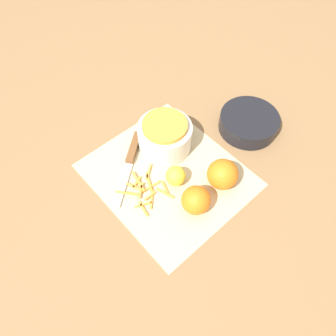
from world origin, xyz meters
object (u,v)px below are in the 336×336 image
Objects in this scene: orange_left at (223,174)px; lemon at (177,175)px; bowl_dark at (249,123)px; bowl_speckled at (165,135)px; orange_right at (196,200)px; knife at (132,155)px.

lemon is at bearing -134.85° from orange_left.
bowl_speckled is at bearing -116.24° from bowl_dark.
bowl_speckled is 2.82× the size of lemon.
bowl_speckled is at bearing 159.22° from orange_right.
bowl_speckled is at bearing -172.42° from orange_left.
bowl_speckled is at bearing 124.27° from knife.
lemon is at bearing 168.31° from orange_right.
knife is (-0.15, -0.33, -0.01)m from bowl_dark.
orange_right is at bearing -74.06° from bowl_dark.
knife is 3.84× the size of lemon.
lemon is at bearing -90.44° from bowl_dark.
orange_right is 0.09m from lemon.
bowl_dark is at bearing 111.60° from orange_left.
orange_right is (0.20, -0.08, -0.01)m from bowl_speckled.
lemon is (-0.09, 0.02, -0.01)m from orange_right.
bowl_dark is 0.36m from knife.
bowl_speckled reaches higher than lemon.
knife is 0.26m from orange_left.
orange_left is 1.11× the size of orange_right.
knife is at bearing -151.69° from orange_left.
orange_left is (0.23, 0.12, 0.03)m from knife.
orange_right reaches higher than knife.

